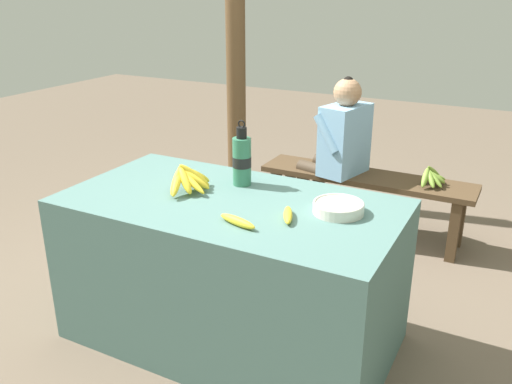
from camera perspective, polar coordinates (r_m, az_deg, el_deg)
The scene contains 11 objects.
ground_plane at distance 2.74m, azimuth -2.49°, elevation -14.86°, with size 12.00×12.00×0.00m, color brown.
market_counter at distance 2.54m, azimuth -2.61°, elevation -8.34°, with size 1.49×0.80×0.71m.
banana_bunch_ripe at distance 2.49m, azimuth -7.19°, elevation 1.47°, with size 0.19×0.30×0.14m.
serving_bowl at distance 2.27m, azimuth 8.67°, elevation -1.58°, with size 0.21×0.21×0.05m.
water_bottle at distance 2.53m, azimuth -1.50°, elevation 3.39°, with size 0.09×0.09×0.31m.
loose_banana_front at distance 2.13m, azimuth -1.96°, elevation -3.09°, with size 0.19×0.08×0.04m.
loose_banana_side at distance 2.19m, azimuth 3.38°, elevation -2.43°, with size 0.10×0.17×0.04m.
wooden_bench at distance 3.66m, azimuth 11.46°, elevation 0.67°, with size 1.40×0.32×0.43m.
seated_vendor at distance 3.62m, azimuth 8.63°, elevation 4.97°, with size 0.45×0.42×1.06m.
banana_bunch_green at distance 3.53m, azimuth 18.02°, elevation 1.59°, with size 0.14×0.24×0.13m.
support_post_near at distance 4.18m, azimuth -2.15°, elevation 14.46°, with size 0.15×0.15×2.24m.
Camera 1 is at (1.13, -1.90, 1.61)m, focal length 38.00 mm.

